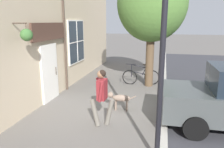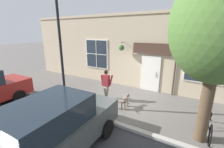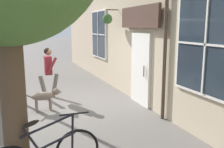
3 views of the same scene
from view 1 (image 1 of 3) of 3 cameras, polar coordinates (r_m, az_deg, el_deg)
ground_plane at (r=7.28m, az=-2.85°, el=-9.87°), size 90.00×90.00×0.00m
storefront_facade at (r=7.71m, az=-20.18°, el=8.31°), size 0.95×18.00×4.58m
pedestrian_walking at (r=6.06m, az=-2.64°, el=-4.96°), size 0.68×0.56×1.63m
dog_on_leash at (r=7.29m, az=1.99°, el=-6.33°), size 1.02×0.28×0.63m
street_tree_by_curb at (r=9.80m, az=10.43°, el=17.15°), size 2.98×2.68×5.29m
leaning_bicycle at (r=10.33m, az=7.50°, el=-0.61°), size 1.72×0.27×1.01m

